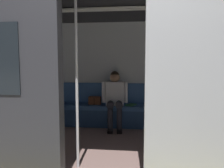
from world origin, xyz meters
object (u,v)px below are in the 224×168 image
Objects in this scene: person_seated at (115,95)px; book at (131,105)px; handbag at (95,100)px; bench_seat at (119,110)px; train_car at (111,50)px; grab_pole_door at (77,82)px.

book is at bearing -168.73° from person_seated.
bench_seat is at bearing 173.57° from handbag.
train_car is 2.87× the size of grab_pole_door.
grab_pole_door is (0.64, 1.89, 0.64)m from book.
person_seated is at bearing 165.97° from handbag.
handbag is 0.12× the size of grab_pole_door.
person_seated is (0.03, -1.01, -0.88)m from train_car.
book is (-0.31, -1.08, -1.08)m from train_car.
train_car is at bearing 87.11° from bench_seat.
book is (-0.79, 0.04, -0.07)m from handbag.
person_seated is 1.90m from grab_pole_door.
person_seated is at bearing -99.32° from grab_pole_door.
bench_seat is (-0.05, -1.06, -1.21)m from train_car.
grab_pole_door is at bearing 94.40° from handbag.
bench_seat is at bearing -92.89° from train_car.
grab_pole_door reaches higher than person_seated.
person_seated is at bearing -88.21° from train_car.
bench_seat is at bearing -148.56° from person_seated.
grab_pole_door is at bearing 100.53° from book.
train_car reaches higher than handbag.
bench_seat is 0.28m from book.
book is (-0.25, -0.02, 0.12)m from bench_seat.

